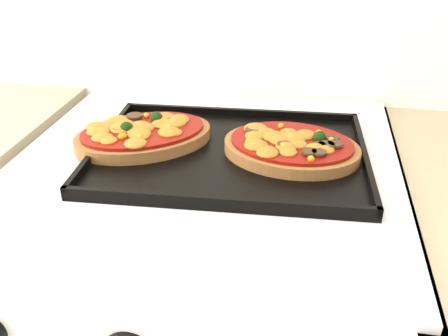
# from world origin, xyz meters

# --- Properties ---
(baking_tray) EXTENTS (0.43, 0.33, 0.02)m
(baking_tray) POSITION_xyz_m (0.07, 1.71, 0.92)
(baking_tray) COLOR black
(baking_tray) RESTS_ON stove
(pizza_left) EXTENTS (0.26, 0.24, 0.03)m
(pizza_left) POSITION_xyz_m (-0.07, 1.72, 0.94)
(pizza_left) COLOR #945C33
(pizza_left) RESTS_ON baking_tray
(pizza_right) EXTENTS (0.23, 0.19, 0.03)m
(pizza_right) POSITION_xyz_m (0.16, 1.72, 0.94)
(pizza_right) COLOR #945C33
(pizza_right) RESTS_ON baking_tray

